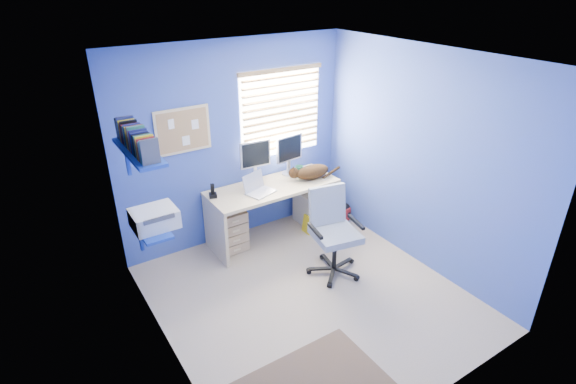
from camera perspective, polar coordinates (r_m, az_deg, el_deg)
floor at (r=4.98m, az=2.70°, el=-13.10°), size 3.00×3.20×0.00m
ceiling at (r=3.91m, az=3.50°, el=16.52°), size 3.00×3.20×0.00m
wall_back at (r=5.56m, az=-6.68°, el=6.05°), size 3.00×0.01×2.50m
wall_front at (r=3.34m, az=19.61°, el=-10.44°), size 3.00×0.01×2.50m
wall_left at (r=3.72m, az=-16.12°, el=-5.74°), size 0.01×3.20×2.50m
wall_right at (r=5.25m, az=16.47°, el=3.86°), size 0.01×3.20×2.50m
desk at (r=5.79m, az=-1.89°, el=-2.52°), size 1.66×0.65×0.74m
laptop at (r=5.40m, az=-3.49°, el=0.91°), size 0.39×0.35×0.22m
monitor_left at (r=5.67m, az=-4.25°, el=3.94°), size 0.41×0.16×0.54m
monitor_right at (r=5.84m, az=0.07°, el=4.71°), size 0.41×0.17×0.54m
phone at (r=5.38m, az=-9.56°, el=0.20°), size 0.12×0.13×0.17m
mug at (r=5.96m, az=1.42°, el=2.87°), size 0.10×0.09×0.10m
cd_spindle at (r=5.99m, az=2.09°, el=2.82°), size 0.13×0.13×0.07m
cat at (r=5.81m, az=3.13°, el=2.58°), size 0.53×0.38×0.17m
tower_pc at (r=6.16m, az=2.46°, el=-2.17°), size 0.19×0.44×0.45m
drawer_boxes at (r=5.62m, az=-7.22°, el=-4.88°), size 0.35×0.28×0.54m
yellow_book at (r=6.00m, az=2.45°, el=-4.16°), size 0.03×0.17×0.24m
backpack at (r=6.26m, az=6.96°, el=-2.63°), size 0.30×0.25×0.30m
office_chair at (r=5.17m, az=5.72°, el=-6.41°), size 0.69×0.69×1.00m
window_blinds at (r=5.74m, az=-0.83°, el=10.03°), size 1.15×0.05×1.10m
corkboard at (r=5.21m, az=-13.18°, el=7.61°), size 0.64×0.02×0.52m
wall_shelves at (r=4.32m, az=-17.72°, el=1.42°), size 0.42×0.90×1.05m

